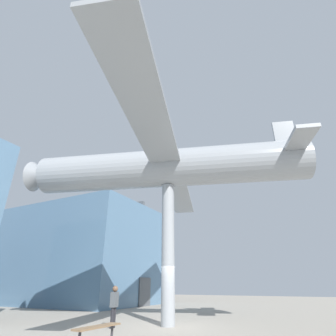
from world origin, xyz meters
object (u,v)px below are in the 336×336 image
object	(u,v)px
support_pylon_central	(168,249)
visitor_person	(114,303)
suspended_airplane	(165,168)
plaza_bench	(97,328)

from	to	relation	value
support_pylon_central	visitor_person	bearing A→B (deg)	129.20
suspended_airplane	visitor_person	size ratio (longest dim) A/B	11.42
support_pylon_central	plaza_bench	size ratio (longest dim) A/B	3.60
plaza_bench	suspended_airplane	bearing A→B (deg)	-0.45
visitor_person	plaza_bench	distance (m)	3.38
visitor_person	support_pylon_central	bearing A→B (deg)	-61.14
suspended_airplane	support_pylon_central	bearing A→B (deg)	-90.00
suspended_airplane	plaza_bench	distance (m)	8.45
visitor_person	plaza_bench	xyz separation A→B (m)	(-2.91, -1.66, -0.50)
suspended_airplane	visitor_person	world-z (taller)	suspended_airplane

